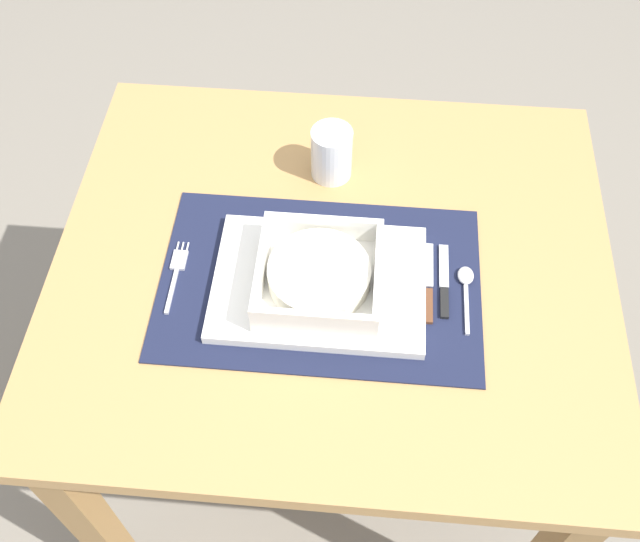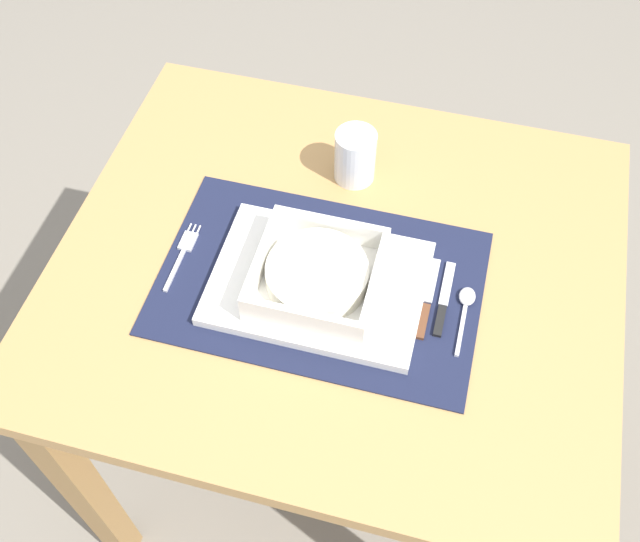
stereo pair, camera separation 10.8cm
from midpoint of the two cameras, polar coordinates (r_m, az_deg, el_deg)
ground_plane at (r=1.78m, az=-1.12°, el=-13.72°), size 6.00×6.00×0.00m
dining_table at (r=1.22m, az=-1.59°, el=-2.64°), size 0.85×0.75×0.75m
placemat at (r=1.10m, az=-2.80°, el=-1.06°), size 0.48×0.31×0.00m
serving_plate at (r=1.09m, az=-2.88°, el=-1.14°), size 0.31×0.22×0.02m
porridge_bowl at (r=1.06m, az=-2.98°, el=-0.61°), size 0.18×0.18×0.05m
fork at (r=1.14m, az=-13.66°, el=-0.07°), size 0.02×0.13×0.00m
spoon at (r=1.10m, az=8.49°, el=-1.09°), size 0.02×0.12×0.01m
butter_knife at (r=1.10m, az=6.82°, el=-1.34°), size 0.01×0.13×0.01m
bread_knife at (r=1.09m, az=5.62°, el=-1.55°), size 0.01×0.14×0.01m
drinking_glass at (r=1.21m, az=-1.67°, el=8.77°), size 0.07×0.07×0.09m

